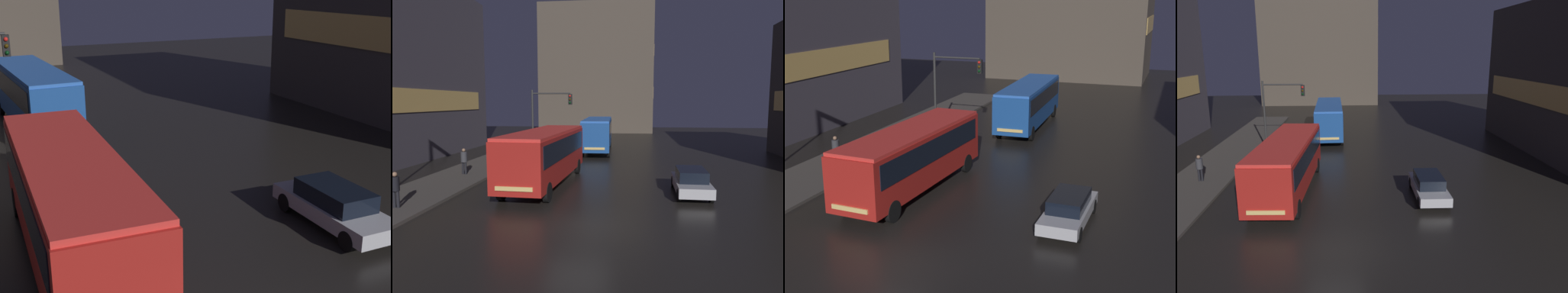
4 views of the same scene
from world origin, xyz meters
TOP-DOWN VIEW (x-y plane):
  - ground_plane at (0.00, 0.00)m, footprint 120.00×120.00m
  - sidewalk_left at (-9.00, 10.00)m, footprint 4.00×48.00m
  - building_far_backdrop at (-3.72, 51.02)m, footprint 18.07×12.00m
  - bus_near at (-2.95, 7.32)m, footprint 3.10×10.63m
  - bus_far at (-1.24, 22.84)m, footprint 2.92×10.88m
  - car_taxi at (5.26, 5.91)m, footprint 1.81×4.68m
  - pedestrian_near at (-8.82, 9.18)m, footprint 0.47×0.47m
  - pedestrian_mid at (-8.40, 1.20)m, footprint 0.49×0.49m
  - traffic_light_main at (-5.08, 17.23)m, footprint 3.47×0.35m

SIDE VIEW (x-z plane):
  - ground_plane at x=0.00m, z-range 0.00..0.00m
  - sidewalk_left at x=-9.00m, z-range 0.00..0.15m
  - car_taxi at x=5.26m, z-range 0.03..1.40m
  - pedestrian_mid at x=-8.40m, z-range 0.29..1.93m
  - pedestrian_near at x=-8.82m, z-range 0.33..2.04m
  - bus_near at x=-2.95m, z-range 0.38..3.60m
  - bus_far at x=-1.24m, z-range 0.38..3.64m
  - traffic_light_main at x=-5.08m, z-range 1.07..6.97m
  - building_far_backdrop at x=-3.72m, z-range 0.00..20.23m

